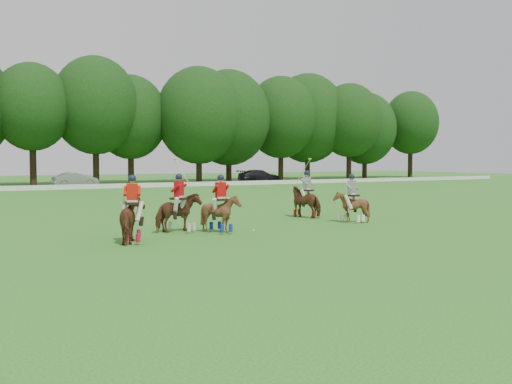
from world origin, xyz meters
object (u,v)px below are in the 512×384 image
car_mid (75,180)px  polo_red_b (179,212)px  polo_stripe_b (351,206)px  polo_ball (253,231)px  polo_red_c (221,212)px  car_right (260,176)px  polo_red_a (133,219)px  polo_stripe_a (307,201)px

car_mid → polo_red_b: 38.75m
polo_stripe_b → polo_ball: (-5.24, -0.66, -0.69)m
car_mid → polo_red_c: polo_red_c is taller
car_right → polo_red_c: 46.53m
polo_red_a → polo_red_b: 2.94m
polo_red_b → car_mid: bearing=83.0°
polo_red_b → polo_stripe_a: 7.57m
polo_red_b → polo_stripe_a: (7.28, 2.08, 0.02)m
polo_red_b → polo_ball: bearing=-29.0°
polo_red_b → polo_ball: polo_red_b is taller
polo_red_c → polo_stripe_a: size_ratio=0.79×
polo_red_a → polo_stripe_a: 10.37m
polo_stripe_a → polo_red_c: bearing=-153.4°
car_mid → polo_stripe_a: size_ratio=1.60×
polo_red_c → polo_ball: 1.42m
polo_red_a → polo_ball: 4.86m
polo_red_a → polo_red_b: bearing=36.9°
polo_red_b → car_right: bearing=55.9°
car_mid → car_right: bearing=-93.4°
car_right → polo_stripe_b: (-18.40, -39.15, -0.03)m
polo_red_c → polo_stripe_a: 6.70m
car_mid → polo_red_c: (-3.45, -39.38, 0.04)m
polo_red_c → polo_ball: polo_red_c is taller
car_right → polo_red_b: bearing=148.6°
polo_red_b → polo_red_a: bearing=-143.1°
car_right → polo_stripe_a: size_ratio=1.93×
car_mid → polo_stripe_b: size_ratio=2.09×
polo_ball → polo_red_a: bearing=-175.0°
polo_red_a → polo_red_b: polo_red_b is taller
car_right → polo_stripe_a: polo_stripe_a is taller
polo_red_c → car_right: bearing=57.8°
car_mid → car_right: (21.34, 0.00, 0.04)m
polo_red_b → polo_red_c: size_ratio=1.26×
car_right → polo_red_c: (-24.79, -39.38, -0.01)m
car_mid → polo_stripe_a: bearing=-179.4°
polo_stripe_a → polo_ball: size_ratio=30.43×
polo_red_b → polo_stripe_b: bearing=-5.2°
polo_red_b → polo_ball: (2.43, -1.35, -0.72)m
car_right → polo_red_a: (-28.42, -40.23, 0.02)m
car_right → polo_ball: 46.31m
car_right → polo_red_b: (-26.07, -38.46, 0.00)m
car_mid → polo_red_c: size_ratio=2.03×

